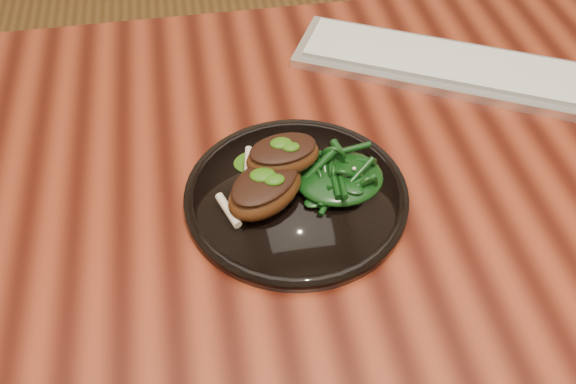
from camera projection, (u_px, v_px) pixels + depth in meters
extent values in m
cube|color=#340D06|center=(382.00, 173.00, 0.85)|extent=(1.60, 0.80, 0.04)
cylinder|color=black|center=(296.00, 197.00, 0.78)|extent=(0.27, 0.27, 0.02)
torus|color=black|center=(296.00, 196.00, 0.78)|extent=(0.27, 0.27, 0.01)
cylinder|color=black|center=(296.00, 194.00, 0.78)|extent=(0.18, 0.18, 0.00)
ellipsoid|color=#48230D|center=(265.00, 190.00, 0.75)|extent=(0.12, 0.12, 0.04)
ellipsoid|color=black|center=(265.00, 181.00, 0.74)|extent=(0.11, 0.11, 0.01)
cylinder|color=beige|center=(228.00, 210.00, 0.74)|extent=(0.03, 0.05, 0.01)
ellipsoid|color=#1A4407|center=(265.00, 177.00, 0.73)|extent=(0.03, 0.02, 0.01)
ellipsoid|color=#48230D|center=(283.00, 157.00, 0.77)|extent=(0.10, 0.07, 0.03)
ellipsoid|color=black|center=(283.00, 148.00, 0.76)|extent=(0.09, 0.07, 0.01)
cylinder|color=beige|center=(248.00, 161.00, 0.77)|extent=(0.02, 0.04, 0.01)
ellipsoid|color=#1A4407|center=(283.00, 145.00, 0.75)|extent=(0.03, 0.02, 0.01)
ellipsoid|color=#1A4407|center=(262.00, 161.00, 0.81)|extent=(0.07, 0.05, 0.00)
ellipsoid|color=black|center=(339.00, 178.00, 0.78)|extent=(0.11, 0.10, 0.02)
cube|color=silver|center=(438.00, 66.00, 0.97)|extent=(0.44, 0.32, 0.01)
cube|color=white|center=(440.00, 60.00, 0.96)|extent=(0.40, 0.27, 0.01)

